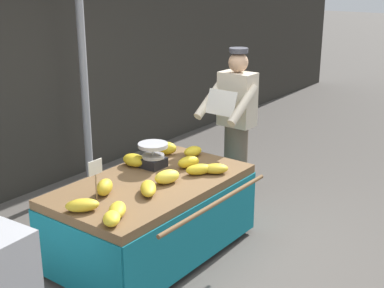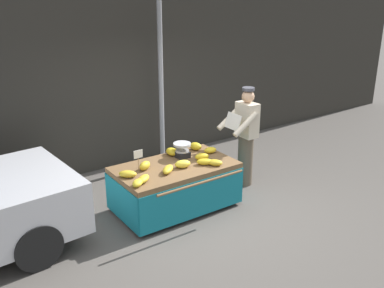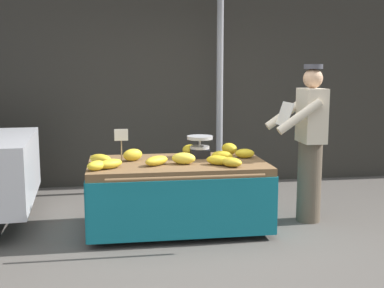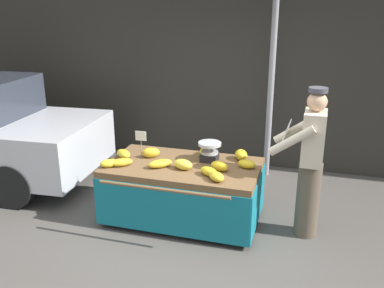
{
  "view_description": "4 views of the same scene",
  "coord_description": "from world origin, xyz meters",
  "px_view_note": "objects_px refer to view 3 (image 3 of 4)",
  "views": [
    {
      "loc": [
        -3.51,
        -2.45,
        2.48
      ],
      "look_at": [
        0.16,
        0.32,
        0.98
      ],
      "focal_mm": 49.76,
      "sensor_mm": 36.0,
      "label": 1
    },
    {
      "loc": [
        -3.51,
        -4.67,
        3.26
      ],
      "look_at": [
        0.05,
        0.46,
        0.99
      ],
      "focal_mm": 40.72,
      "sensor_mm": 36.0,
      "label": 2
    },
    {
      "loc": [
        -0.87,
        -4.52,
        1.66
      ],
      "look_at": [
        -0.12,
        0.37,
        0.91
      ],
      "focal_mm": 46.11,
      "sensor_mm": 36.0,
      "label": 3
    },
    {
      "loc": [
        1.18,
        -4.0,
        2.55
      ],
      "look_at": [
        -0.18,
        0.56,
        0.95
      ],
      "focal_mm": 39.46,
      "sensor_mm": 36.0,
      "label": 4
    }
  ],
  "objects_px": {
    "banana_cart": "(177,180)",
    "price_sign": "(121,138)",
    "banana_bunch_9": "(157,161)",
    "banana_bunch_11": "(231,162)",
    "banana_bunch_5": "(97,166)",
    "banana_bunch_10": "(100,159)",
    "banana_bunch_1": "(110,164)",
    "weighing_scale": "(200,147)",
    "banana_bunch_0": "(229,149)",
    "vendor_person": "(309,143)",
    "banana_bunch_2": "(218,160)",
    "banana_bunch_7": "(184,158)",
    "banana_bunch_8": "(245,153)",
    "banana_bunch_4": "(190,150)",
    "street_pole": "(220,80)",
    "banana_bunch_6": "(133,155)",
    "banana_bunch_3": "(222,156)"
  },
  "relations": [
    {
      "from": "banana_cart",
      "to": "price_sign",
      "type": "distance_m",
      "value": 0.72
    },
    {
      "from": "banana_bunch_9",
      "to": "banana_bunch_11",
      "type": "distance_m",
      "value": 0.74
    },
    {
      "from": "banana_bunch_5",
      "to": "banana_bunch_10",
      "type": "distance_m",
      "value": 0.34
    },
    {
      "from": "banana_bunch_1",
      "to": "banana_bunch_9",
      "type": "height_order",
      "value": "banana_bunch_9"
    },
    {
      "from": "weighing_scale",
      "to": "banana_bunch_1",
      "type": "bearing_deg",
      "value": -153.88
    },
    {
      "from": "banana_bunch_5",
      "to": "banana_bunch_9",
      "type": "relative_size",
      "value": 0.7
    },
    {
      "from": "weighing_scale",
      "to": "banana_bunch_0",
      "type": "height_order",
      "value": "weighing_scale"
    },
    {
      "from": "vendor_person",
      "to": "banana_bunch_10",
      "type": "bearing_deg",
      "value": -179.2
    },
    {
      "from": "banana_bunch_2",
      "to": "banana_bunch_7",
      "type": "height_order",
      "value": "banana_bunch_7"
    },
    {
      "from": "banana_bunch_8",
      "to": "banana_bunch_11",
      "type": "bearing_deg",
      "value": -119.31
    },
    {
      "from": "banana_bunch_4",
      "to": "banana_bunch_5",
      "type": "height_order",
      "value": "banana_bunch_4"
    },
    {
      "from": "banana_bunch_4",
      "to": "vendor_person",
      "type": "height_order",
      "value": "vendor_person"
    },
    {
      "from": "street_pole",
      "to": "banana_bunch_9",
      "type": "height_order",
      "value": "street_pole"
    },
    {
      "from": "banana_bunch_2",
      "to": "banana_cart",
      "type": "bearing_deg",
      "value": 148.2
    },
    {
      "from": "banana_bunch_1",
      "to": "banana_bunch_8",
      "type": "bearing_deg",
      "value": 14.09
    },
    {
      "from": "banana_bunch_1",
      "to": "vendor_person",
      "type": "relative_size",
      "value": 0.15
    },
    {
      "from": "weighing_scale",
      "to": "banana_bunch_6",
      "type": "distance_m",
      "value": 0.73
    },
    {
      "from": "street_pole",
      "to": "banana_bunch_11",
      "type": "xyz_separation_m",
      "value": [
        -0.31,
        -2.05,
        -0.75
      ]
    },
    {
      "from": "banana_bunch_2",
      "to": "banana_bunch_11",
      "type": "xyz_separation_m",
      "value": [
        0.11,
        -0.11,
        -0.0
      ]
    },
    {
      "from": "banana_cart",
      "to": "vendor_person",
      "type": "xyz_separation_m",
      "value": [
        1.45,
        0.05,
        0.35
      ]
    },
    {
      "from": "weighing_scale",
      "to": "banana_bunch_4",
      "type": "height_order",
      "value": "weighing_scale"
    },
    {
      "from": "banana_bunch_0",
      "to": "banana_bunch_6",
      "type": "distance_m",
      "value": 1.11
    },
    {
      "from": "weighing_scale",
      "to": "banana_bunch_7",
      "type": "relative_size",
      "value": 1.18
    },
    {
      "from": "vendor_person",
      "to": "banana_bunch_6",
      "type": "bearing_deg",
      "value": 178.06
    },
    {
      "from": "banana_bunch_1",
      "to": "banana_bunch_5",
      "type": "relative_size",
      "value": 1.28
    },
    {
      "from": "banana_bunch_0",
      "to": "banana_bunch_11",
      "type": "bearing_deg",
      "value": -101.37
    },
    {
      "from": "weighing_scale",
      "to": "banana_bunch_6",
      "type": "xyz_separation_m",
      "value": [
        -0.72,
        -0.1,
        -0.05
      ]
    },
    {
      "from": "banana_bunch_4",
      "to": "banana_bunch_7",
      "type": "xyz_separation_m",
      "value": [
        -0.14,
        -0.52,
        0.0
      ]
    },
    {
      "from": "banana_bunch_11",
      "to": "banana_bunch_2",
      "type": "bearing_deg",
      "value": 135.55
    },
    {
      "from": "banana_bunch_6",
      "to": "banana_bunch_9",
      "type": "height_order",
      "value": "banana_bunch_6"
    },
    {
      "from": "street_pole",
      "to": "banana_bunch_2",
      "type": "height_order",
      "value": "street_pole"
    },
    {
      "from": "banana_bunch_0",
      "to": "banana_bunch_8",
      "type": "xyz_separation_m",
      "value": [
        0.11,
        -0.25,
        -0.01
      ]
    },
    {
      "from": "banana_bunch_2",
      "to": "banana_bunch_6",
      "type": "xyz_separation_m",
      "value": [
        -0.84,
        0.35,
        0.02
      ]
    },
    {
      "from": "banana_cart",
      "to": "banana_bunch_7",
      "type": "xyz_separation_m",
      "value": [
        0.05,
        -0.14,
        0.25
      ]
    },
    {
      "from": "banana_bunch_7",
      "to": "banana_bunch_11",
      "type": "xyz_separation_m",
      "value": [
        0.45,
        -0.2,
        -0.01
      ]
    },
    {
      "from": "banana_bunch_0",
      "to": "price_sign",
      "type": "bearing_deg",
      "value": -167.21
    },
    {
      "from": "price_sign",
      "to": "banana_bunch_10",
      "type": "xyz_separation_m",
      "value": [
        -0.21,
        -0.07,
        -0.2
      ]
    },
    {
      "from": "banana_bunch_0",
      "to": "banana_bunch_5",
      "type": "relative_size",
      "value": 1.03
    },
    {
      "from": "banana_bunch_1",
      "to": "banana_bunch_3",
      "type": "bearing_deg",
      "value": 9.61
    },
    {
      "from": "banana_cart",
      "to": "banana_bunch_11",
      "type": "distance_m",
      "value": 0.65
    },
    {
      "from": "banana_bunch_5",
      "to": "banana_bunch_7",
      "type": "xyz_separation_m",
      "value": [
        0.85,
        0.18,
        0.01
      ]
    },
    {
      "from": "price_sign",
      "to": "banana_bunch_6",
      "type": "height_order",
      "value": "price_sign"
    },
    {
      "from": "banana_bunch_0",
      "to": "banana_bunch_10",
      "type": "relative_size",
      "value": 0.82
    },
    {
      "from": "banana_cart",
      "to": "banana_bunch_3",
      "type": "distance_m",
      "value": 0.53
    },
    {
      "from": "banana_bunch_10",
      "to": "street_pole",
      "type": "bearing_deg",
      "value": 46.83
    },
    {
      "from": "street_pole",
      "to": "banana_bunch_11",
      "type": "bearing_deg",
      "value": -98.63
    },
    {
      "from": "banana_bunch_9",
      "to": "banana_bunch_3",
      "type": "bearing_deg",
      "value": 8.62
    },
    {
      "from": "street_pole",
      "to": "banana_bunch_10",
      "type": "distance_m",
      "value": 2.44
    },
    {
      "from": "banana_bunch_11",
      "to": "street_pole",
      "type": "bearing_deg",
      "value": 81.37
    },
    {
      "from": "banana_bunch_2",
      "to": "banana_bunch_5",
      "type": "xyz_separation_m",
      "value": [
        -1.19,
        -0.08,
        -0.0
      ]
    }
  ]
}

